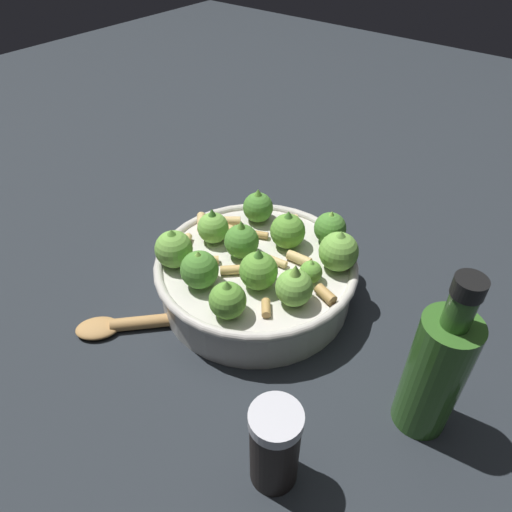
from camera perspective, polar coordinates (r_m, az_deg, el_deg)
ground_plane at (r=0.62m, az=0.00°, el=-4.60°), size 2.40×2.40×0.00m
cooking_pan at (r=0.59m, az=0.07°, el=-1.74°), size 0.25×0.25×0.11m
pepper_shaker at (r=0.44m, az=2.26°, el=-21.93°), size 0.05×0.05×0.10m
olive_oil_bottle at (r=0.48m, az=20.85°, el=-12.78°), size 0.05×0.05×0.19m
wooden_spoon at (r=0.59m, az=-10.87°, el=-7.64°), size 0.18×0.19×0.02m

